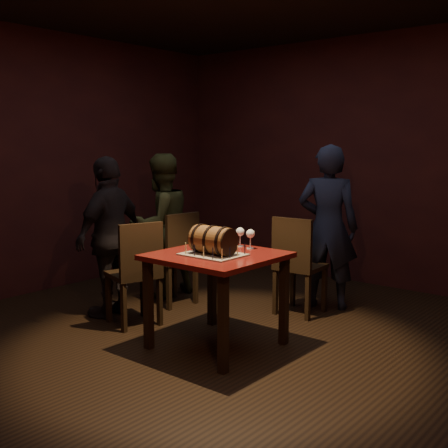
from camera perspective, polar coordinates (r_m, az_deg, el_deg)
The scene contains 16 objects.
room_shell at distance 4.48m, azimuth -0.34°, elevation 5.63°, with size 5.04×5.04×2.80m.
pub_table at distance 4.40m, azimuth -0.73°, elevation -4.42°, with size 0.90×0.90×0.75m.
cake_board at distance 4.30m, azimuth -1.12°, elevation -3.12°, with size 0.45×0.35×0.01m, color gray.
barrel_cake at distance 4.28m, azimuth -1.12°, elevation -1.64°, with size 0.39×0.23×0.23m.
birthday_candles at distance 4.29m, azimuth -1.10°, elevation -2.51°, with size 0.40×0.30×0.09m.
wine_glass_left at distance 4.68m, azimuth -0.54°, elevation -0.81°, with size 0.07×0.07×0.16m.
wine_glass_mid at distance 4.65m, azimuth 1.65°, elevation -0.88°, with size 0.07×0.07×0.16m.
wine_glass_right at distance 4.55m, azimuth 2.70°, elevation -1.08°, with size 0.07×0.07×0.16m.
pint_of_ale at distance 4.60m, azimuth 0.07°, elevation -1.55°, with size 0.07×0.07×0.15m.
menu_card at distance 4.81m, azimuth -0.69°, elevation -1.20°, with size 0.10×0.05×0.13m, color white, non-canonical shape.
chair_back at distance 5.26m, azimuth 7.38°, elevation -3.71°, with size 0.43×0.43×0.93m.
chair_left_rear at distance 5.57m, azimuth -4.86°, elevation -3.00°, with size 0.44×0.44×0.93m.
chair_left_front at distance 4.96m, azimuth -8.84°, elevation -4.45°, with size 0.50×0.50×0.93m.
person_back at distance 5.52m, azimuth 10.51°, elevation -0.31°, with size 0.58×0.38×1.59m, color #1A1E34.
person_left_rear at distance 5.92m, azimuth -6.44°, elevation -0.13°, with size 0.73×0.57×1.50m, color #3C3F1F.
person_left_front at distance 5.28m, azimuth -11.46°, elevation -1.30°, with size 0.87×0.36×1.49m, color black.
Camera 1 is at (2.87, -3.43, 1.60)m, focal length 45.00 mm.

